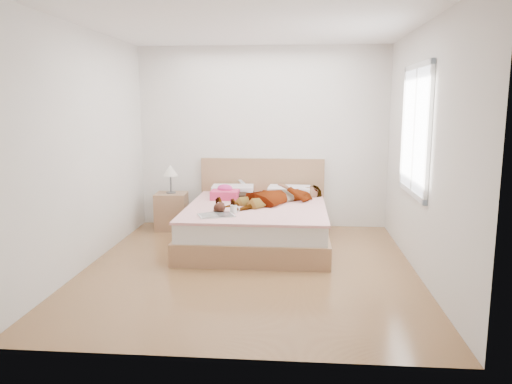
{
  "coord_description": "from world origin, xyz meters",
  "views": [
    {
      "loc": [
        0.51,
        -5.25,
        1.78
      ],
      "look_at": [
        0.0,
        0.85,
        0.7
      ],
      "focal_mm": 35.0,
      "sensor_mm": 36.0,
      "label": 1
    }
  ],
  "objects_px": {
    "nightstand": "(171,208)",
    "phone": "(242,182)",
    "magazine": "(216,215)",
    "towel": "(225,193)",
    "bed": "(257,222)",
    "plush_toy": "(220,207)",
    "coffee_mug": "(234,209)",
    "woman": "(276,193)"
  },
  "relations": [
    {
      "from": "towel",
      "to": "plush_toy",
      "type": "relative_size",
      "value": 1.73
    },
    {
      "from": "nightstand",
      "to": "bed",
      "type": "bearing_deg",
      "value": -24.39
    },
    {
      "from": "bed",
      "to": "nightstand",
      "type": "distance_m",
      "value": 1.41
    },
    {
      "from": "phone",
      "to": "woman",
      "type": "bearing_deg",
      "value": -82.94
    },
    {
      "from": "magazine",
      "to": "coffee_mug",
      "type": "distance_m",
      "value": 0.25
    },
    {
      "from": "nightstand",
      "to": "phone",
      "type": "bearing_deg",
      "value": -1.72
    },
    {
      "from": "woman",
      "to": "coffee_mug",
      "type": "height_order",
      "value": "woman"
    },
    {
      "from": "plush_toy",
      "to": "nightstand",
      "type": "bearing_deg",
      "value": 128.01
    },
    {
      "from": "bed",
      "to": "plush_toy",
      "type": "height_order",
      "value": "bed"
    },
    {
      "from": "coffee_mug",
      "to": "nightstand",
      "type": "xyz_separation_m",
      "value": [
        -1.05,
        1.14,
        -0.25
      ]
    },
    {
      "from": "towel",
      "to": "plush_toy",
      "type": "xyz_separation_m",
      "value": [
        0.06,
        -0.86,
        -0.02
      ]
    },
    {
      "from": "bed",
      "to": "towel",
      "type": "xyz_separation_m",
      "value": [
        -0.47,
        0.32,
        0.31
      ]
    },
    {
      "from": "phone",
      "to": "magazine",
      "type": "distance_m",
      "value": 1.3
    },
    {
      "from": "towel",
      "to": "phone",
      "type": "bearing_deg",
      "value": 48.62
    },
    {
      "from": "coffee_mug",
      "to": "nightstand",
      "type": "height_order",
      "value": "nightstand"
    },
    {
      "from": "magazine",
      "to": "plush_toy",
      "type": "bearing_deg",
      "value": 86.93
    },
    {
      "from": "towel",
      "to": "magazine",
      "type": "xyz_separation_m",
      "value": [
        0.05,
        -1.05,
        -0.07
      ]
    },
    {
      "from": "woman",
      "to": "coffee_mug",
      "type": "bearing_deg",
      "value": -77.88
    },
    {
      "from": "nightstand",
      "to": "coffee_mug",
      "type": "bearing_deg",
      "value": -47.33
    },
    {
      "from": "bed",
      "to": "nightstand",
      "type": "height_order",
      "value": "bed"
    },
    {
      "from": "towel",
      "to": "nightstand",
      "type": "xyz_separation_m",
      "value": [
        -0.82,
        0.26,
        -0.28
      ]
    },
    {
      "from": "phone",
      "to": "nightstand",
      "type": "height_order",
      "value": "nightstand"
    },
    {
      "from": "woman",
      "to": "phone",
      "type": "bearing_deg",
      "value": -172.94
    },
    {
      "from": "towel",
      "to": "coffee_mug",
      "type": "relative_size",
      "value": 2.97
    },
    {
      "from": "plush_toy",
      "to": "magazine",
      "type": "bearing_deg",
      "value": -93.07
    },
    {
      "from": "bed",
      "to": "coffee_mug",
      "type": "bearing_deg",
      "value": -112.56
    },
    {
      "from": "coffee_mug",
      "to": "plush_toy",
      "type": "height_order",
      "value": "plush_toy"
    },
    {
      "from": "woman",
      "to": "plush_toy",
      "type": "relative_size",
      "value": 7.81
    },
    {
      "from": "towel",
      "to": "nightstand",
      "type": "distance_m",
      "value": 0.9
    },
    {
      "from": "woman",
      "to": "bed",
      "type": "xyz_separation_m",
      "value": [
        -0.24,
        -0.15,
        -0.35
      ]
    },
    {
      "from": "phone",
      "to": "plush_toy",
      "type": "relative_size",
      "value": 0.49
    },
    {
      "from": "magazine",
      "to": "phone",
      "type": "bearing_deg",
      "value": 83.21
    },
    {
      "from": "bed",
      "to": "plush_toy",
      "type": "distance_m",
      "value": 0.74
    },
    {
      "from": "bed",
      "to": "plush_toy",
      "type": "bearing_deg",
      "value": -126.71
    },
    {
      "from": "woman",
      "to": "coffee_mug",
      "type": "distance_m",
      "value": 0.85
    },
    {
      "from": "woman",
      "to": "plush_toy",
      "type": "distance_m",
      "value": 0.95
    },
    {
      "from": "woman",
      "to": "bed",
      "type": "relative_size",
      "value": 0.8
    },
    {
      "from": "phone",
      "to": "towel",
      "type": "height_order",
      "value": "phone"
    },
    {
      "from": "towel",
      "to": "coffee_mug",
      "type": "distance_m",
      "value": 0.91
    },
    {
      "from": "phone",
      "to": "towel",
      "type": "relative_size",
      "value": 0.28
    },
    {
      "from": "woman",
      "to": "coffee_mug",
      "type": "xyz_separation_m",
      "value": [
        -0.47,
        -0.71,
        -0.07
      ]
    },
    {
      "from": "plush_toy",
      "to": "phone",
      "type": "bearing_deg",
      "value": 82.58
    }
  ]
}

